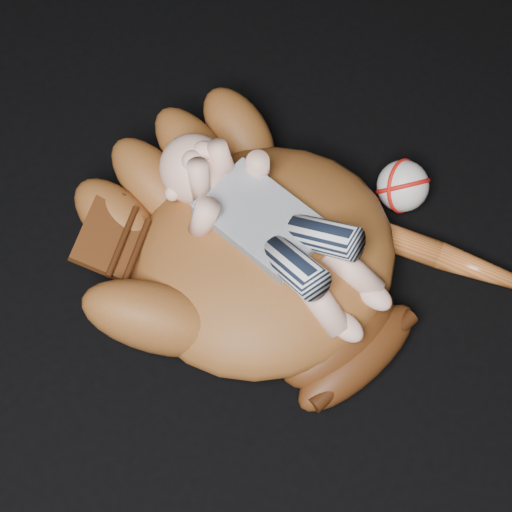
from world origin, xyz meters
The scene contains 4 objects.
baseball_glove centered at (-0.05, 0.02, 0.08)m, with size 0.47×0.54×0.17m, color brown, non-canonical shape.
newborn_baby centered at (-0.04, 0.01, 0.14)m, with size 0.17×0.37×0.15m, color #EEAF99, non-canonical shape.
baseball_bat centered at (0.18, -0.13, 0.02)m, with size 0.04×0.44×0.04m, color #AC5421, non-canonical shape.
baseball centered at (0.20, 0.00, 0.04)m, with size 0.08×0.08×0.08m, color silver.
Camera 1 is at (-0.36, -0.38, 1.04)m, focal length 55.00 mm.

